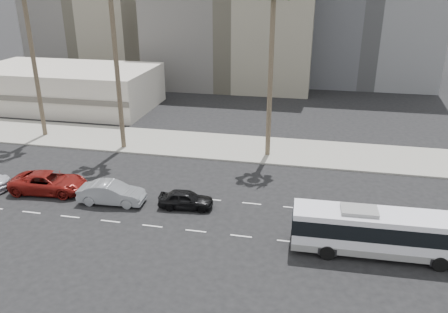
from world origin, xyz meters
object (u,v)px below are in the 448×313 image
(city_bus, at_px, (380,231))
(car_b, at_px, (112,193))
(car_a, at_px, (186,199))
(car_c, at_px, (49,182))

(city_bus, bearing_deg, car_b, 169.85)
(car_a, height_order, car_b, car_b)
(car_c, bearing_deg, car_b, -102.34)
(city_bus, height_order, car_c, city_bus)
(city_bus, bearing_deg, car_a, 164.50)
(city_bus, relative_size, car_b, 2.11)
(car_b, bearing_deg, city_bus, -101.99)
(car_b, height_order, car_c, car_c)
(car_a, bearing_deg, car_b, 89.03)
(city_bus, relative_size, car_c, 1.78)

